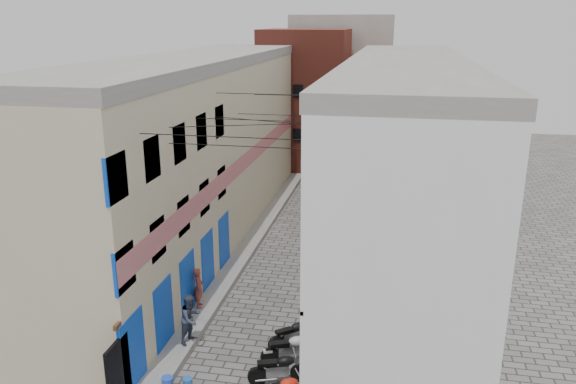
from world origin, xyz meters
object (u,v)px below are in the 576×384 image
Objects in this scene: motorcycle_g at (293,333)px; person_a at (199,288)px; motorcycle_e at (279,367)px; person_b at (191,318)px; motorcycle_f at (291,347)px.

motorcycle_g is 1.16× the size of person_a.
person_b reaches higher than motorcycle_e.
motorcycle_f is 3.48m from person_b.
motorcycle_f reaches higher than motorcycle_g.
person_a is 0.92× the size of person_b.
motorcycle_f is 1.16× the size of person_b.
motorcycle_f reaches higher than motorcycle_e.
person_a reaches higher than motorcycle_f.
motorcycle_g is 1.07× the size of person_b.
person_a is at bearing -145.30° from motorcycle_f.
person_b is (-3.27, 1.33, 0.55)m from motorcycle_e.
motorcycle_g is (0.05, 2.03, -0.03)m from motorcycle_e.
motorcycle_e is 3.58m from person_b.
motorcycle_e is 0.96× the size of motorcycle_f.
motorcycle_f is (0.16, 1.09, 0.02)m from motorcycle_e.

